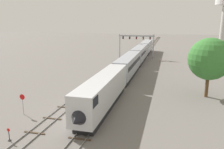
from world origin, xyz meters
The scene contains 8 objects.
ground_plane centered at (0.00, 0.00, 0.00)m, with size 400.00×400.00×0.00m, color slate.
track_main centered at (2.00, 60.00, 0.07)m, with size 2.60×200.00×0.16m.
track_near centered at (-3.50, 40.00, 0.07)m, with size 2.60×160.00×0.16m.
passenger_train centered at (2.00, 33.29, 2.60)m, with size 3.04×79.53×4.80m.
signal_gantry centered at (-0.25, 50.03, 6.00)m, with size 12.10×0.49×8.17m.
switch_stand centered at (-5.10, -8.16, 0.52)m, with size 0.36×0.24×1.46m.
stop_sign centered at (-8.00, -1.62, 1.87)m, with size 0.76×0.08×2.88m.
trackside_tree_left centered at (17.27, 12.50, 6.43)m, with size 6.90×6.90×9.90m.
Camera 1 is at (10.90, -26.49, 12.46)m, focal length 36.15 mm.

